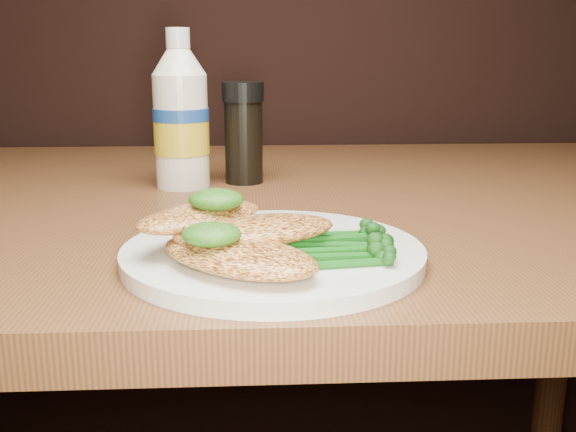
{
  "coord_description": "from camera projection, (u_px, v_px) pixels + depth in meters",
  "views": [
    {
      "loc": [
        -0.03,
        0.26,
        0.92
      ],
      "look_at": [
        0.0,
        0.78,
        0.79
      ],
      "focal_mm": 41.78,
      "sensor_mm": 36.0,
      "label": 1
    }
  ],
  "objects": [
    {
      "name": "mayo_bottle",
      "position": [
        181.0,
        109.0,
        0.83
      ],
      "size": [
        0.09,
        0.09,
        0.2
      ],
      "primitive_type": null,
      "rotation": [
        0.0,
        0.0,
        -0.29
      ],
      "color": "white",
      "rests_on": "dining_table"
    },
    {
      "name": "pepper_grinder",
      "position": [
        244.0,
        133.0,
        0.86
      ],
      "size": [
        0.07,
        0.07,
        0.13
      ],
      "primitive_type": null,
      "rotation": [
        0.0,
        0.0,
        -0.26
      ],
      "color": "black",
      "rests_on": "dining_table"
    },
    {
      "name": "chicken_front",
      "position": [
        238.0,
        255.0,
        0.49
      ],
      "size": [
        0.15,
        0.14,
        0.02
      ],
      "primitive_type": "ellipsoid",
      "rotation": [
        0.0,
        0.0,
        -0.69
      ],
      "color": "#F59F4E",
      "rests_on": "plate"
    },
    {
      "name": "broccolini_bundle",
      "position": [
        330.0,
        243.0,
        0.53
      ],
      "size": [
        0.13,
        0.1,
        0.02
      ],
      "primitive_type": null,
      "rotation": [
        0.0,
        0.0,
        0.04
      ],
      "color": "#125513",
      "rests_on": "plate"
    },
    {
      "name": "chicken_mid",
      "position": [
        255.0,
        230.0,
        0.53
      ],
      "size": [
        0.15,
        0.11,
        0.02
      ],
      "primitive_type": "ellipsoid",
      "rotation": [
        0.0,
        0.0,
        0.34
      ],
      "color": "#F59F4E",
      "rests_on": "plate"
    },
    {
      "name": "chicken_back",
      "position": [
        200.0,
        217.0,
        0.55
      ],
      "size": [
        0.13,
        0.12,
        0.02
      ],
      "primitive_type": "ellipsoid",
      "rotation": [
        0.0,
        0.0,
        0.74
      ],
      "color": "#F59F4E",
      "rests_on": "plate"
    },
    {
      "name": "pesto_front",
      "position": [
        211.0,
        234.0,
        0.49
      ],
      "size": [
        0.05,
        0.05,
        0.02
      ],
      "primitive_type": "ellipsoid",
      "rotation": [
        0.0,
        0.0,
        -0.17
      ],
      "color": "#083708",
      "rests_on": "chicken_front"
    },
    {
      "name": "plate",
      "position": [
        273.0,
        254.0,
        0.56
      ],
      "size": [
        0.25,
        0.25,
        0.01
      ],
      "primitive_type": "cylinder",
      "color": "white",
      "rests_on": "dining_table"
    },
    {
      "name": "pesto_back",
      "position": [
        216.0,
        199.0,
        0.54
      ],
      "size": [
        0.05,
        0.05,
        0.02
      ],
      "primitive_type": "ellipsoid",
      "rotation": [
        0.0,
        0.0,
        -0.25
      ],
      "color": "#083708",
      "rests_on": "chicken_back"
    }
  ]
}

